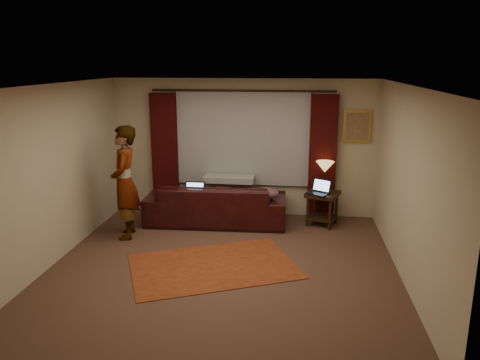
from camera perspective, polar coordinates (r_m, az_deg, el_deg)
name	(u,v)px	position (r m, az deg, el deg)	size (l,w,h in m)	color
floor	(223,267)	(6.95, -2.03, -10.50)	(5.00, 5.00, 0.01)	#503628
ceiling	(222,85)	(6.32, -2.24, 11.47)	(5.00, 5.00, 0.02)	silver
wall_back	(243,148)	(8.93, 0.36, 3.95)	(5.00, 0.02, 2.60)	#C2B698
wall_front	(179,251)	(4.19, -7.50, -8.53)	(5.00, 0.02, 2.60)	#C2B698
wall_left	(53,175)	(7.32, -21.84, 0.56)	(0.02, 5.00, 2.60)	#C2B698
wall_right	(408,186)	(6.61, 19.80, -0.67)	(0.02, 5.00, 2.60)	#C2B698
sheer_curtain	(243,138)	(8.84, 0.32, 5.15)	(2.50, 0.05, 1.80)	#9A9AA1
drape_left	(165,153)	(9.14, -9.12, 3.24)	(0.50, 0.14, 2.30)	black
drape_right	(323,157)	(8.81, 10.03, 2.78)	(0.50, 0.14, 2.30)	black
curtain_rod	(242,91)	(8.69, 0.29, 10.83)	(0.04, 0.04, 3.40)	black
picture_frame	(357,126)	(8.85, 14.07, 6.37)	(0.50, 0.04, 0.60)	gold
sofa	(216,196)	(8.57, -2.94, -1.93)	(2.55, 1.10, 1.03)	black
throw_blanket	(229,165)	(8.72, -1.36, 1.90)	(0.95, 0.38, 0.11)	#989892
clothing_pile	(266,194)	(8.35, 3.16, -1.67)	(0.47, 0.36, 0.20)	brown
laptop_sofa	(194,191)	(8.46, -5.67, -1.31)	(0.35, 0.38, 0.25)	black
area_rug	(213,266)	(6.96, -3.27, -10.41)	(2.35, 1.56, 0.01)	brown
end_table	(322,209)	(8.63, 9.99, -3.45)	(0.53, 0.53, 0.62)	black
tiffany_lamp	(325,176)	(8.65, 10.27, 0.52)	(0.33, 0.33, 0.53)	olive
laptop_table	(318,187)	(8.38, 9.50, -0.87)	(0.35, 0.38, 0.25)	black
person	(125,183)	(7.99, -13.86, -0.30)	(0.56, 0.56, 1.90)	#989892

